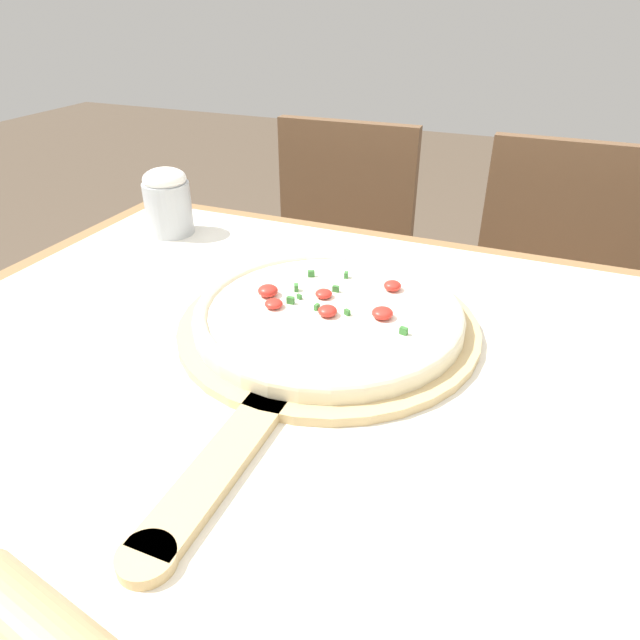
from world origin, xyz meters
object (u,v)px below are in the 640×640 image
flour_cup (168,201)px  chair_right (546,305)px  pizza_peel (322,333)px  chair_left (334,268)px  pizza (329,313)px

flour_cup → chair_right: bearing=37.0°
pizza_peel → chair_left: size_ratio=0.70×
pizza → flour_cup: (-0.40, 0.21, 0.04)m
pizza_peel → pizza: bearing=90.2°
pizza_peel → chair_right: size_ratio=0.70×
pizza_peel → chair_left: chair_left is taller
chair_right → flour_cup: 0.92m
pizza_peel → flour_cup: size_ratio=5.08×
pizza → flour_cup: flour_cup is taller
pizza → chair_right: size_ratio=0.40×
pizza_peel → flour_cup: flour_cup is taller
pizza_peel → pizza: size_ratio=1.73×
pizza_peel → chair_left: 0.84m
chair_right → pizza: bearing=-111.1°
flour_cup → pizza: bearing=-27.6°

